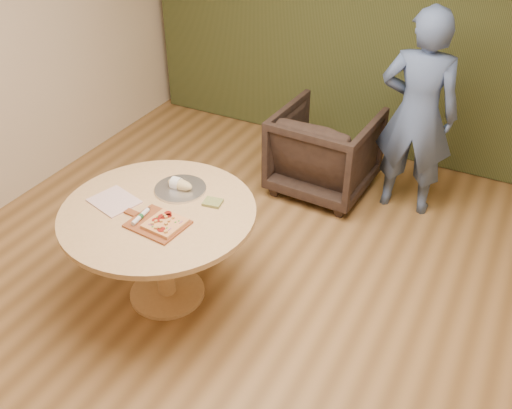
{
  "coord_description": "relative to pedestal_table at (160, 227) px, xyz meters",
  "views": [
    {
      "loc": [
        1.42,
        -2.29,
        2.9
      ],
      "look_at": [
        0.09,
        0.25,
        0.92
      ],
      "focal_mm": 40.0,
      "sensor_mm": 36.0,
      "label": 1
    }
  ],
  "objects": [
    {
      "name": "pedestal_table",
      "position": [
        0.0,
        0.0,
        0.0
      ],
      "size": [
        1.29,
        1.29,
        0.75
      ],
      "rotation": [
        0.0,
        0.0,
        0.08
      ],
      "color": "tan",
      "rests_on": "ground"
    },
    {
      "name": "flatbread_pizza",
      "position": [
        0.15,
        -0.13,
        0.17
      ],
      "size": [
        0.24,
        0.24,
        0.04
      ],
      "rotation": [
        0.0,
        0.0,
        -0.1
      ],
      "color": "#DF9A57",
      "rests_on": "pizza_paddle"
    },
    {
      "name": "room_shell",
      "position": [
        0.56,
        -0.11,
        0.79
      ],
      "size": [
        5.04,
        6.04,
        2.84
      ],
      "color": "olive",
      "rests_on": "ground"
    },
    {
      "name": "pizza_paddle",
      "position": [
        0.09,
        -0.13,
        0.15
      ],
      "size": [
        0.46,
        0.31,
        0.01
      ],
      "rotation": [
        0.0,
        0.0,
        -0.1
      ],
      "color": "brown",
      "rests_on": "pedestal_table"
    },
    {
      "name": "green_packet",
      "position": [
        0.28,
        0.23,
        0.15
      ],
      "size": [
        0.13,
        0.12,
        0.02
      ],
      "primitive_type": "cube",
      "rotation": [
        0.0,
        0.0,
        0.16
      ],
      "color": "#59612C",
      "rests_on": "pedestal_table"
    },
    {
      "name": "curtain",
      "position": [
        0.56,
        2.79,
        0.79
      ],
      "size": [
        4.8,
        0.14,
        2.78
      ],
      "primitive_type": "cube",
      "color": "#2C3317",
      "rests_on": "ground"
    },
    {
      "name": "serving_tray",
      "position": [
        -0.0,
        0.27,
        0.15
      ],
      "size": [
        0.36,
        0.36,
        0.02
      ],
      "color": "silver",
      "rests_on": "pedestal_table"
    },
    {
      "name": "newspaper",
      "position": [
        -0.31,
        -0.06,
        0.15
      ],
      "size": [
        0.36,
        0.32,
        0.01
      ],
      "primitive_type": "cube",
      "rotation": [
        0.0,
        0.0,
        -0.28
      ],
      "color": "white",
      "rests_on": "pedestal_table"
    },
    {
      "name": "armchair",
      "position": [
        0.46,
        1.85,
        -0.18
      ],
      "size": [
        0.87,
        0.82,
        0.85
      ],
      "primitive_type": "imported",
      "rotation": [
        0.0,
        0.0,
        3.09
      ],
      "color": "black",
      "rests_on": "ground"
    },
    {
      "name": "bread_roll",
      "position": [
        -0.01,
        0.27,
        0.18
      ],
      "size": [
        0.19,
        0.09,
        0.09
      ],
      "color": "#CDB77D",
      "rests_on": "serving_tray"
    },
    {
      "name": "person_standing",
      "position": [
        1.2,
        1.92,
        0.27
      ],
      "size": [
        0.68,
        0.48,
        1.76
      ],
      "primitive_type": "imported",
      "rotation": [
        0.0,
        0.0,
        3.23
      ],
      "color": "#425681",
      "rests_on": "ground"
    },
    {
      "name": "cutlery_roll",
      "position": [
        -0.03,
        -0.14,
        0.17
      ],
      "size": [
        0.04,
        0.2,
        0.03
      ],
      "rotation": [
        0.0,
        0.0,
        0.05
      ],
      "color": "silver",
      "rests_on": "pizza_paddle"
    }
  ]
}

